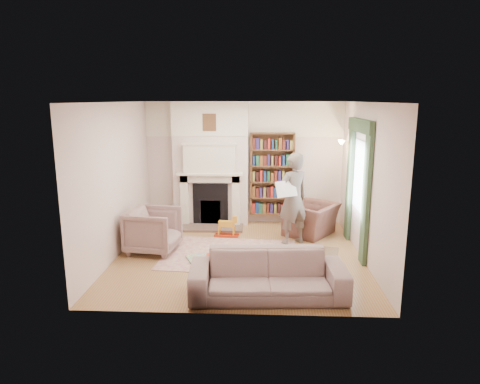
{
  "coord_description": "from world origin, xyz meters",
  "views": [
    {
      "loc": [
        0.36,
        -7.55,
        2.85
      ],
      "look_at": [
        0.0,
        0.25,
        1.15
      ],
      "focal_mm": 32.0,
      "sensor_mm": 36.0,
      "label": 1
    }
  ],
  "objects_px": {
    "sofa": "(268,275)",
    "coffee_table": "(316,263)",
    "armchair_left": "(153,230)",
    "paraffin_heater": "(175,217)",
    "man_reading": "(293,199)",
    "rocking_horse": "(227,226)",
    "bookcase": "(272,174)",
    "armchair_reading": "(311,219)"
  },
  "relations": [
    {
      "from": "bookcase",
      "to": "sofa",
      "type": "xyz_separation_m",
      "value": [
        -0.15,
        -3.8,
        -0.84
      ]
    },
    {
      "from": "armchair_left",
      "to": "coffee_table",
      "type": "height_order",
      "value": "armchair_left"
    },
    {
      "from": "bookcase",
      "to": "armchair_left",
      "type": "relative_size",
      "value": 2.03
    },
    {
      "from": "bookcase",
      "to": "armchair_left",
      "type": "xyz_separation_m",
      "value": [
        -2.29,
        -2.0,
        -0.76
      ]
    },
    {
      "from": "armchair_reading",
      "to": "paraffin_heater",
      "type": "bearing_deg",
      "value": -59.27
    },
    {
      "from": "sofa",
      "to": "rocking_horse",
      "type": "height_order",
      "value": "sofa"
    },
    {
      "from": "sofa",
      "to": "coffee_table",
      "type": "xyz_separation_m",
      "value": [
        0.79,
        0.76,
        -0.11
      ]
    },
    {
      "from": "armchair_reading",
      "to": "armchair_left",
      "type": "relative_size",
      "value": 1.14
    },
    {
      "from": "bookcase",
      "to": "man_reading",
      "type": "bearing_deg",
      "value": -75.04
    },
    {
      "from": "bookcase",
      "to": "rocking_horse",
      "type": "bearing_deg",
      "value": -133.17
    },
    {
      "from": "armchair_left",
      "to": "man_reading",
      "type": "relative_size",
      "value": 0.5
    },
    {
      "from": "paraffin_heater",
      "to": "rocking_horse",
      "type": "xyz_separation_m",
      "value": [
        1.19,
        -0.46,
        -0.05
      ]
    },
    {
      "from": "man_reading",
      "to": "paraffin_heater",
      "type": "xyz_separation_m",
      "value": [
        -2.54,
        0.84,
        -0.64
      ]
    },
    {
      "from": "paraffin_heater",
      "to": "man_reading",
      "type": "bearing_deg",
      "value": -18.21
    },
    {
      "from": "coffee_table",
      "to": "paraffin_heater",
      "type": "height_order",
      "value": "paraffin_heater"
    },
    {
      "from": "bookcase",
      "to": "man_reading",
      "type": "xyz_separation_m",
      "value": [
        0.38,
        -1.41,
        -0.26
      ]
    },
    {
      "from": "armchair_reading",
      "to": "paraffin_heater",
      "type": "xyz_separation_m",
      "value": [
        -2.99,
        0.24,
        -0.06
      ]
    },
    {
      "from": "coffee_table",
      "to": "paraffin_heater",
      "type": "bearing_deg",
      "value": 150.4
    },
    {
      "from": "armchair_left",
      "to": "coffee_table",
      "type": "xyz_separation_m",
      "value": [
        2.93,
        -1.05,
        -0.19
      ]
    },
    {
      "from": "bookcase",
      "to": "paraffin_heater",
      "type": "xyz_separation_m",
      "value": [
        -2.16,
        -0.58,
        -0.9
      ]
    },
    {
      "from": "man_reading",
      "to": "rocking_horse",
      "type": "relative_size",
      "value": 3.55
    },
    {
      "from": "armchair_left",
      "to": "man_reading",
      "type": "bearing_deg",
      "value": -70.26
    },
    {
      "from": "armchair_left",
      "to": "coffee_table",
      "type": "bearing_deg",
      "value": -102.25
    },
    {
      "from": "man_reading",
      "to": "coffee_table",
      "type": "xyz_separation_m",
      "value": [
        0.27,
        -1.63,
        -0.69
      ]
    },
    {
      "from": "bookcase",
      "to": "armchair_left",
      "type": "height_order",
      "value": "bookcase"
    },
    {
      "from": "paraffin_heater",
      "to": "rocking_horse",
      "type": "distance_m",
      "value": 1.27
    },
    {
      "from": "sofa",
      "to": "paraffin_heater",
      "type": "xyz_separation_m",
      "value": [
        -2.01,
        3.22,
        -0.06
      ]
    },
    {
      "from": "armchair_left",
      "to": "paraffin_heater",
      "type": "xyz_separation_m",
      "value": [
        0.13,
        1.42,
        -0.14
      ]
    },
    {
      "from": "coffee_table",
      "to": "paraffin_heater",
      "type": "distance_m",
      "value": 3.74
    },
    {
      "from": "coffee_table",
      "to": "armchair_left",
      "type": "bearing_deg",
      "value": 172.05
    },
    {
      "from": "armchair_reading",
      "to": "armchair_left",
      "type": "xyz_separation_m",
      "value": [
        -3.12,
        -1.18,
        0.08
      ]
    },
    {
      "from": "armchair_left",
      "to": "rocking_horse",
      "type": "relative_size",
      "value": 1.76
    },
    {
      "from": "man_reading",
      "to": "rocking_horse",
      "type": "distance_m",
      "value": 1.56
    },
    {
      "from": "bookcase",
      "to": "armchair_reading",
      "type": "bearing_deg",
      "value": -44.54
    },
    {
      "from": "man_reading",
      "to": "rocking_horse",
      "type": "xyz_separation_m",
      "value": [
        -1.35,
        0.38,
        -0.69
      ]
    },
    {
      "from": "armchair_left",
      "to": "paraffin_heater",
      "type": "bearing_deg",
      "value": 2.32
    },
    {
      "from": "armchair_left",
      "to": "coffee_table",
      "type": "distance_m",
      "value": 3.12
    },
    {
      "from": "armchair_left",
      "to": "paraffin_heater",
      "type": "relative_size",
      "value": 1.66
    },
    {
      "from": "armchair_reading",
      "to": "man_reading",
      "type": "height_order",
      "value": "man_reading"
    },
    {
      "from": "armchair_left",
      "to": "armchair_reading",
      "type": "bearing_deg",
      "value": -61.81
    },
    {
      "from": "paraffin_heater",
      "to": "bookcase",
      "type": "bearing_deg",
      "value": 15.0
    },
    {
      "from": "armchair_left",
      "to": "rocking_horse",
      "type": "xyz_separation_m",
      "value": [
        1.31,
        0.96,
        -0.19
      ]
    }
  ]
}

